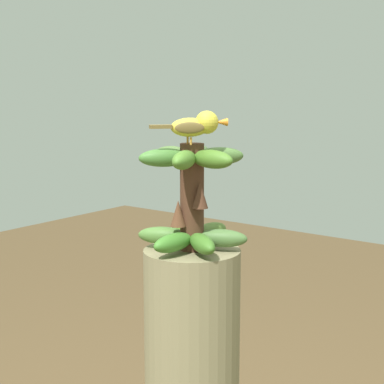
# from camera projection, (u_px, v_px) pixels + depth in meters

# --- Properties ---
(banana_bunch) EXTENTS (0.26, 0.25, 0.25)m
(banana_bunch) POSITION_uv_depth(u_px,v_px,m) (192.00, 198.00, 1.43)
(banana_bunch) COLOR #4C2D1E
(banana_bunch) RESTS_ON banana_tree
(perched_bird) EXTENTS (0.15, 0.13, 0.07)m
(perched_bird) POSITION_uv_depth(u_px,v_px,m) (197.00, 125.00, 1.38)
(perched_bird) COLOR #C68933
(perched_bird) RESTS_ON banana_bunch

